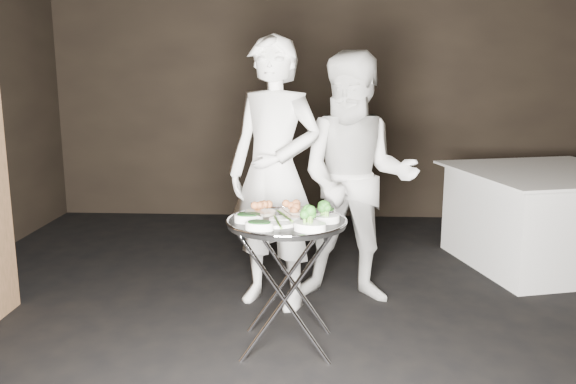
{
  "coord_description": "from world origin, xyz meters",
  "views": [
    {
      "loc": [
        -0.0,
        -3.38,
        1.71
      ],
      "look_at": [
        -0.2,
        0.27,
        0.95
      ],
      "focal_mm": 38.0,
      "sensor_mm": 36.0,
      "label": 1
    }
  ],
  "objects_px": {
    "tray_stand": "(287,278)",
    "serving_tray": "(287,222)",
    "waiter_right": "(356,179)",
    "dining_table": "(546,218)",
    "waiter_left": "(274,174)"
  },
  "relations": [
    {
      "from": "tray_stand",
      "to": "serving_tray",
      "type": "relative_size",
      "value": 1.1
    },
    {
      "from": "serving_tray",
      "to": "dining_table",
      "type": "height_order",
      "value": "dining_table"
    },
    {
      "from": "serving_tray",
      "to": "dining_table",
      "type": "bearing_deg",
      "value": 38.62
    },
    {
      "from": "dining_table",
      "to": "serving_tray",
      "type": "bearing_deg",
      "value": -141.38
    },
    {
      "from": "tray_stand",
      "to": "waiter_left",
      "type": "bearing_deg",
      "value": 100.15
    },
    {
      "from": "waiter_right",
      "to": "dining_table",
      "type": "height_order",
      "value": "waiter_right"
    },
    {
      "from": "serving_tray",
      "to": "tray_stand",
      "type": "bearing_deg",
      "value": 26.57
    },
    {
      "from": "waiter_right",
      "to": "dining_table",
      "type": "distance_m",
      "value": 1.98
    },
    {
      "from": "serving_tray",
      "to": "dining_table",
      "type": "distance_m",
      "value": 2.79
    },
    {
      "from": "waiter_left",
      "to": "waiter_right",
      "type": "bearing_deg",
      "value": 33.86
    },
    {
      "from": "tray_stand",
      "to": "waiter_left",
      "type": "xyz_separation_m",
      "value": [
        -0.13,
        0.71,
        0.52
      ]
    },
    {
      "from": "waiter_left",
      "to": "dining_table",
      "type": "relative_size",
      "value": 1.32
    },
    {
      "from": "serving_tray",
      "to": "dining_table",
      "type": "relative_size",
      "value": 0.49
    },
    {
      "from": "waiter_right",
      "to": "dining_table",
      "type": "bearing_deg",
      "value": 34.34
    },
    {
      "from": "serving_tray",
      "to": "waiter_right",
      "type": "distance_m",
      "value": 0.94
    }
  ]
}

